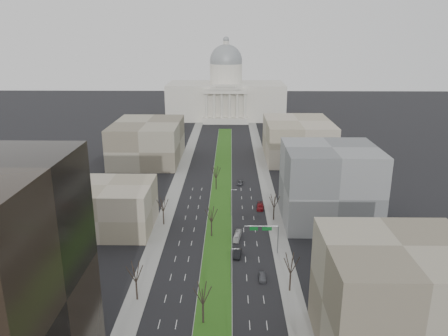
# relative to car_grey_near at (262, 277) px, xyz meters

# --- Properties ---
(ground) EXTENTS (600.00, 600.00, 0.00)m
(ground) POSITION_rel_car_grey_near_xyz_m (-11.24, 63.17, -0.73)
(ground) COLOR black
(ground) RESTS_ON ground
(median) EXTENTS (8.00, 222.03, 0.20)m
(median) POSITION_rel_car_grey_near_xyz_m (-11.24, 62.16, -0.63)
(median) COLOR #999993
(median) RESTS_ON ground
(sidewalk_left) EXTENTS (5.00, 330.00, 0.15)m
(sidewalk_left) POSITION_rel_car_grey_near_xyz_m (-28.74, 38.17, -0.66)
(sidewalk_left) COLOR gray
(sidewalk_left) RESTS_ON ground
(sidewalk_right) EXTENTS (5.00, 330.00, 0.15)m
(sidewalk_right) POSITION_rel_car_grey_near_xyz_m (6.26, 38.17, -0.66)
(sidewalk_right) COLOR gray
(sidewalk_right) RESTS_ON ground
(capitol) EXTENTS (80.00, 46.00, 55.00)m
(capitol) POSITION_rel_car_grey_near_xyz_m (-11.24, 212.76, 15.57)
(capitol) COLOR beige
(capitol) RESTS_ON ground
(building_beige_left) EXTENTS (26.00, 22.00, 14.00)m
(building_beige_left) POSITION_rel_car_grey_near_xyz_m (-44.24, 28.17, 6.27)
(building_beige_left) COLOR tan
(building_beige_left) RESTS_ON ground
(building_tan_right) EXTENTS (26.00, 24.00, 22.00)m
(building_tan_right) POSITION_rel_car_grey_near_xyz_m (21.76, -24.83, 10.27)
(building_tan_right) COLOR #786F5D
(building_tan_right) RESTS_ON ground
(building_grey_right) EXTENTS (28.00, 26.00, 24.00)m
(building_grey_right) POSITION_rel_car_grey_near_xyz_m (22.76, 35.17, 11.27)
(building_grey_right) COLOR slate
(building_grey_right) RESTS_ON ground
(building_far_left) EXTENTS (30.00, 40.00, 18.00)m
(building_far_left) POSITION_rel_car_grey_near_xyz_m (-46.24, 103.17, 8.27)
(building_far_left) COLOR #786F5D
(building_far_left) RESTS_ON ground
(building_far_right) EXTENTS (30.00, 40.00, 18.00)m
(building_far_right) POSITION_rel_car_grey_near_xyz_m (23.76, 108.17, 8.27)
(building_far_right) COLOR tan
(building_far_right) RESTS_ON ground
(tree_left_mid) EXTENTS (5.40, 5.40, 9.72)m
(tree_left_mid) POSITION_rel_car_grey_near_xyz_m (-28.44, -8.83, 6.27)
(tree_left_mid) COLOR black
(tree_left_mid) RESTS_ON ground
(tree_left_far) EXTENTS (5.28, 5.28, 9.50)m
(tree_left_far) POSITION_rel_car_grey_near_xyz_m (-28.44, 31.17, 6.11)
(tree_left_far) COLOR black
(tree_left_far) RESTS_ON ground
(tree_right_mid) EXTENTS (5.52, 5.52, 9.94)m
(tree_right_mid) POSITION_rel_car_grey_near_xyz_m (5.96, -4.83, 6.42)
(tree_right_mid) COLOR black
(tree_right_mid) RESTS_ON ground
(tree_right_far) EXTENTS (5.04, 5.04, 9.07)m
(tree_right_far) POSITION_rel_car_grey_near_xyz_m (5.96, 35.17, 5.80)
(tree_right_far) COLOR black
(tree_right_far) RESTS_ON ground
(tree_median_a) EXTENTS (5.40, 5.40, 9.72)m
(tree_median_a) POSITION_rel_car_grey_near_xyz_m (-13.24, -16.83, 6.27)
(tree_median_a) COLOR black
(tree_median_a) RESTS_ON ground
(tree_median_b) EXTENTS (5.40, 5.40, 9.72)m
(tree_median_b) POSITION_rel_car_grey_near_xyz_m (-13.24, 23.17, 6.27)
(tree_median_b) COLOR black
(tree_median_b) RESTS_ON ground
(tree_median_c) EXTENTS (5.40, 5.40, 9.72)m
(tree_median_c) POSITION_rel_car_grey_near_xyz_m (-13.24, 63.17, 6.27)
(tree_median_c) COLOR black
(tree_median_c) RESTS_ON ground
(streetlamp_median_b) EXTENTS (1.90, 0.20, 9.16)m
(streetlamp_median_b) POSITION_rel_car_grey_near_xyz_m (-7.48, -1.83, 4.08)
(streetlamp_median_b) COLOR gray
(streetlamp_median_b) RESTS_ON ground
(streetlamp_median_c) EXTENTS (1.90, 0.20, 9.16)m
(streetlamp_median_c) POSITION_rel_car_grey_near_xyz_m (-7.48, 38.17, 4.08)
(streetlamp_median_c) COLOR gray
(streetlamp_median_c) RESTS_ON ground
(mast_arm_signs) EXTENTS (9.12, 0.24, 8.09)m
(mast_arm_signs) POSITION_rel_car_grey_near_xyz_m (2.25, 13.20, 5.38)
(mast_arm_signs) COLOR gray
(mast_arm_signs) RESTS_ON ground
(car_grey_near) EXTENTS (1.83, 4.33, 1.46)m
(car_grey_near) POSITION_rel_car_grey_near_xyz_m (0.00, 0.00, 0.00)
(car_grey_near) COLOR #575960
(car_grey_near) RESTS_ON ground
(car_black) EXTENTS (2.46, 5.38, 1.71)m
(car_black) POSITION_rel_car_grey_near_xyz_m (-5.83, 11.38, 0.12)
(car_black) COLOR black
(car_black) RESTS_ON ground
(car_red) EXTENTS (2.71, 5.82, 1.64)m
(car_red) POSITION_rel_car_grey_near_xyz_m (2.26, 44.34, 0.09)
(car_red) COLOR maroon
(car_red) RESTS_ON ground
(car_grey_far) EXTENTS (2.55, 4.72, 1.26)m
(car_grey_far) POSITION_rel_car_grey_near_xyz_m (-4.08, 69.52, -0.10)
(car_grey_far) COLOR #4A4C52
(car_grey_far) RESTS_ON ground
(box_van) EXTENTS (2.58, 6.78, 1.84)m
(box_van) POSITION_rel_car_grey_near_xyz_m (-5.74, 21.73, 0.19)
(box_van) COLOR white
(box_van) RESTS_ON ground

